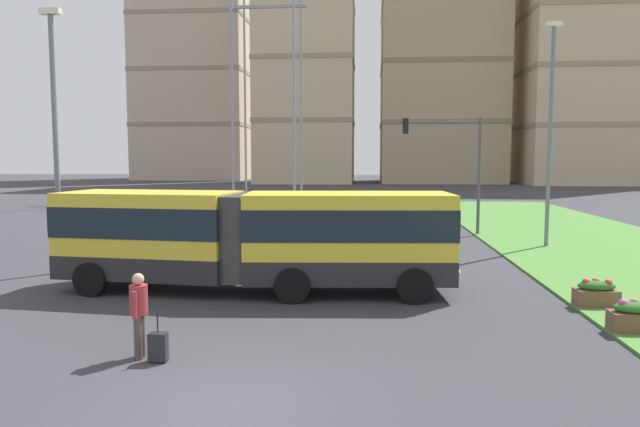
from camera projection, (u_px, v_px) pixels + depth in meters
ground_plane at (229, 405)px, 9.69m from camera, size 260.00×260.00×0.00m
articulated_bus at (254, 237)px, 17.74m from camera, size 12.01×3.23×3.00m
car_navy_sedan at (218, 217)px, 32.72m from camera, size 4.50×2.24×1.58m
pedestrian_crossing at (139, 309)px, 11.85m from camera, size 0.36×0.58×1.74m
rolling_suitcase at (158, 346)px, 11.68m from camera, size 0.37×0.26×0.97m
flower_planter_1 at (635, 316)px, 13.50m from camera, size 1.10×0.56×0.74m
flower_planter_2 at (596, 293)px, 15.82m from camera, size 1.10×0.56×0.74m
traffic_light_far_right at (453, 155)px, 30.58m from camera, size 4.19×0.28×6.07m
streetlight_left at (55, 130)px, 20.29m from camera, size 0.70×0.28×9.06m
streetlight_median at (550, 126)px, 26.12m from camera, size 0.70×0.28×9.94m
apartment_tower_west at (196, 50)px, 109.71m from camera, size 20.16×17.12×47.88m
apartment_tower_westcentre at (306, 35)px, 93.56m from camera, size 15.39×14.31×46.76m
apartment_tower_centre at (441, 70)px, 95.95m from camera, size 19.30×17.55×36.47m
apartment_tower_eastcentre at (590, 19)px, 89.69m from camera, size 20.22×18.75×50.04m
transmission_pylon at (268, 38)px, 58.99m from camera, size 9.00×6.24×29.01m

